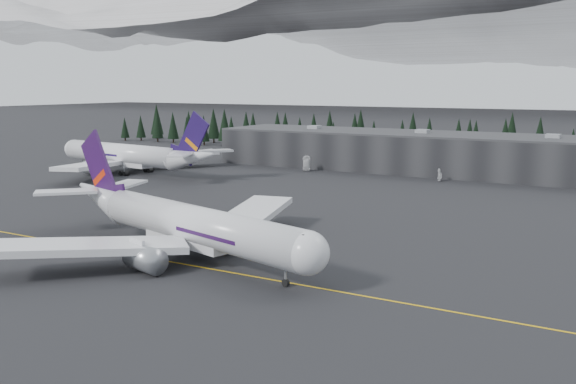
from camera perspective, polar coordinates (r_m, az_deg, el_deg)
The scene contains 8 objects.
ground at distance 101.62m, azimuth -5.71°, elevation -6.63°, with size 1400.00×1400.00×0.00m, color black.
taxiline at distance 100.07m, azimuth -6.39°, elevation -6.90°, with size 400.00×0.40×0.02m, color gold.
terminal at distance 212.99m, azimuth 14.36°, elevation 3.33°, with size 160.00×30.00×12.60m.
treeline at distance 248.54m, azimuth 16.73°, elevation 4.35°, with size 360.00×20.00×15.00m, color black.
jet_main at distance 109.19m, azimuth -9.73°, elevation -2.59°, with size 65.55×59.67×19.66m.
jet_parked at distance 211.20m, azimuth -13.62°, elevation 3.18°, with size 70.08×64.36×20.64m.
gse_vehicle_a at distance 211.21m, azimuth 1.68°, elevation 2.05°, with size 2.38×5.17×1.44m, color silver.
gse_vehicle_b at distance 194.35m, azimuth 13.34°, elevation 1.12°, with size 1.54×3.82×1.30m, color silver.
Camera 1 is at (57.47, -78.91, 28.21)m, focal length 40.00 mm.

